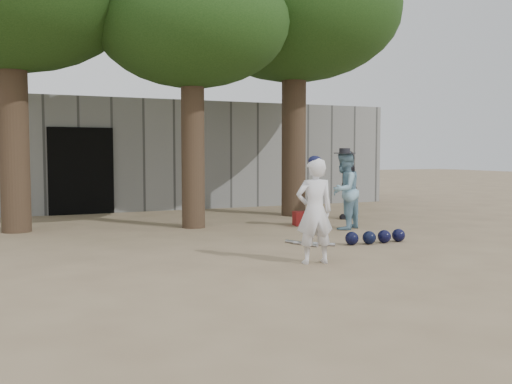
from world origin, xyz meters
name	(u,v)px	position (x,y,z in m)	size (l,w,h in m)	color
ground	(246,266)	(0.00, 0.00, 0.00)	(70.00, 70.00, 0.00)	#937C5E
boy_player	(315,211)	(0.97, -0.19, 0.74)	(0.54, 0.36, 1.49)	white
spectator_blue	(344,191)	(3.33, 2.68, 0.79)	(0.77, 0.60, 1.59)	#7DA9C1
spectator_dark	(349,185)	(4.43, 4.19, 0.80)	(0.94, 0.39, 1.60)	black
red_bag	(304,218)	(2.87, 3.56, 0.15)	(0.42, 0.32, 0.30)	maroon
back_building	(111,155)	(0.00, 10.33, 1.50)	(16.00, 5.24, 3.00)	gray
helmet_row	(376,237)	(2.83, 0.90, 0.12)	(1.19, 0.28, 0.23)	black
bat_pile	(308,243)	(1.67, 1.24, 0.03)	(0.61, 0.73, 0.06)	#B5B5BC
tree_row	(187,9)	(0.74, 5.02, 4.69)	(11.40, 5.80, 6.69)	brown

